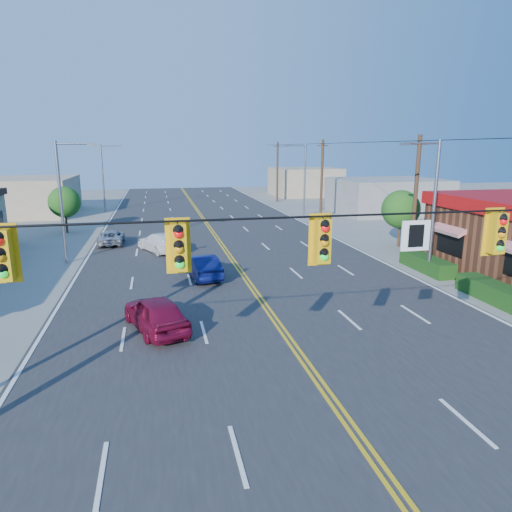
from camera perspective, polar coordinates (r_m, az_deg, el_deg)
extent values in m
plane|color=gray|center=(13.31, 12.65, -21.45)|extent=(160.00, 160.00, 0.00)
cube|color=#2D2D30|center=(31.13, -2.90, -0.63)|extent=(20.00, 120.00, 0.06)
cylinder|color=black|center=(11.09, 14.22, 5.02)|extent=(24.00, 0.05, 0.05)
cube|color=white|center=(11.75, 19.31, 2.41)|extent=(0.75, 0.04, 0.75)
cube|color=#D89E0C|center=(10.49, -29.09, 0.09)|extent=(0.55, 0.34, 1.25)
cube|color=#D89E0C|center=(10.04, -9.65, 1.08)|extent=(0.55, 0.34, 1.25)
cube|color=#D89E0C|center=(10.70, 8.28, 1.89)|extent=(0.55, 0.34, 1.25)
cube|color=#D89E0C|center=(13.11, 27.92, 2.56)|extent=(0.55, 0.34, 1.25)
cube|color=#194214|center=(28.21, 23.80, -2.36)|extent=(1.20, 9.00, 0.90)
cylinder|color=gray|center=(28.87, 21.33, 5.40)|extent=(0.20, 0.20, 8.00)
cylinder|color=gray|center=(28.05, 20.08, 13.10)|extent=(2.20, 0.12, 0.12)
cube|color=gray|center=(27.49, 18.08, 13.16)|extent=(0.50, 0.25, 0.15)
cylinder|color=gray|center=(50.52, 6.11, 9.24)|extent=(0.20, 0.20, 8.00)
cylinder|color=gray|center=(50.06, 4.99, 13.59)|extent=(2.20, 0.12, 0.12)
cube|color=gray|center=(49.75, 3.75, 13.55)|extent=(0.50, 0.25, 0.15)
cylinder|color=gray|center=(32.58, -23.17, 6.04)|extent=(0.20, 0.20, 8.00)
cylinder|color=gray|center=(32.20, -21.84, 12.89)|extent=(2.20, 0.12, 0.12)
cube|color=gray|center=(32.05, -19.84, 12.96)|extent=(0.50, 0.25, 0.15)
cylinder|color=gray|center=(58.24, -18.58, 9.17)|extent=(0.20, 0.20, 8.00)
cylinder|color=gray|center=(58.03, -17.76, 12.98)|extent=(2.20, 0.12, 0.12)
cube|color=gray|center=(57.94, -16.65, 13.00)|extent=(0.50, 0.25, 0.15)
cylinder|color=#47301E|center=(32.83, 19.29, 6.77)|extent=(0.28, 0.28, 8.40)
cylinder|color=#47301E|center=(49.02, 8.21, 9.30)|extent=(0.28, 0.28, 8.40)
cylinder|color=#47301E|center=(66.15, 2.69, 10.42)|extent=(0.28, 0.28, 8.40)
cylinder|color=#47301E|center=(37.33, 17.45, 2.72)|extent=(0.20, 0.20, 2.10)
sphere|color=#235B19|center=(37.05, 17.65, 5.59)|extent=(2.94, 2.94, 2.94)
cylinder|color=#47301E|center=(45.02, -22.62, 3.96)|extent=(0.20, 0.20, 2.00)
sphere|color=#235B19|center=(44.80, -22.82, 6.23)|extent=(2.80, 2.80, 2.80)
cube|color=gray|center=(56.89, 16.07, 7.23)|extent=(12.00, 10.00, 4.00)
cube|color=tan|center=(59.99, -27.07, 6.69)|extent=(11.00, 12.00, 4.20)
cube|color=tan|center=(75.88, 6.11, 9.22)|extent=(10.00, 10.00, 4.40)
imported|color=maroon|center=(19.68, -12.41, -7.15)|extent=(3.06, 4.71, 1.49)
imported|color=#0D1450|center=(27.08, -6.78, -1.37)|extent=(2.12, 4.42, 1.40)
imported|color=white|center=(34.53, -11.91, 1.62)|extent=(3.74, 5.17, 1.39)
imported|color=#B2B1B7|center=(38.11, -17.63, 2.16)|extent=(1.88, 4.04, 1.12)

